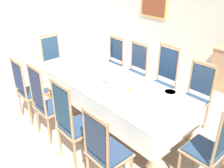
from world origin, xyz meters
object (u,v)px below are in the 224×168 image
(dining_table, at_px, (110,86))
(chair_south_a, at_px, (28,89))
(chair_south_c, at_px, (72,122))
(bowl_near_left, at_px, (170,92))
(spoon_secondary, at_px, (111,67))
(chair_north_d, at_px, (195,96))
(bowl_near_right, at_px, (114,69))
(chair_north_b, at_px, (134,70))
(chair_south_b, at_px, (47,102))
(chair_north_c, at_px, (162,80))
(bowl_far_left, at_px, (64,73))
(spoon_primary, at_px, (178,96))
(soup_tureen, at_px, (109,75))
(bowl_far_right, at_px, (54,67))
(chair_south_d, at_px, (105,150))
(candlestick_west, at_px, (93,66))
(chair_north_a, at_px, (112,62))
(candlestick_east, at_px, (129,83))
(chair_head_east, at_px, (211,146))
(chair_head_west, at_px, (55,62))

(dining_table, bearing_deg, chair_south_a, -136.95)
(dining_table, height_order, chair_south_c, chair_south_c)
(bowl_near_left, bearing_deg, spoon_secondary, -179.42)
(chair_north_d, height_order, bowl_near_right, chair_north_d)
(chair_north_b, distance_m, bowl_near_right, 0.62)
(chair_south_a, relative_size, chair_south_b, 0.92)
(dining_table, distance_m, chair_north_c, 0.99)
(chair_south_a, height_order, chair_north_c, chair_north_c)
(chair_south_b, xyz_separation_m, spoon_secondary, (-0.05, 1.31, 0.16))
(bowl_far_left, relative_size, spoon_primary, 0.94)
(chair_south_a, xyz_separation_m, soup_tureen, (0.97, 0.93, 0.30))
(chair_north_c, distance_m, bowl_near_right, 0.87)
(chair_south_b, bearing_deg, chair_south_a, 179.44)
(chair_south_a, height_order, bowl_far_left, chair_south_a)
(chair_south_b, distance_m, chair_south_c, 0.67)
(bowl_near_left, relative_size, bowl_far_right, 1.31)
(chair_south_b, distance_m, bowl_far_left, 0.69)
(dining_table, height_order, chair_south_d, chair_south_d)
(candlestick_west, bearing_deg, chair_north_a, 122.01)
(chair_north_b, distance_m, chair_south_d, 2.28)
(soup_tureen, xyz_separation_m, bowl_far_right, (-1.04, -0.39, -0.09))
(chair_south_b, bearing_deg, bowl_near_right, 87.17)
(chair_north_b, distance_m, bowl_far_left, 1.39)
(chair_south_b, distance_m, bowl_near_left, 1.81)
(candlestick_west, distance_m, candlestick_east, 0.83)
(chair_south_c, relative_size, candlestick_west, 3.71)
(chair_head_east, bearing_deg, chair_head_west, 90.00)
(chair_south_a, height_order, spoon_secondary, chair_south_a)
(bowl_far_right, bearing_deg, spoon_primary, 21.37)
(chair_south_b, height_order, chair_head_east, chair_south_b)
(chair_south_b, xyz_separation_m, soup_tureen, (0.33, 0.93, 0.27))
(chair_north_b, bearing_deg, chair_south_c, 109.92)
(chair_head_east, distance_m, bowl_far_right, 2.84)
(chair_north_a, height_order, chair_head_west, chair_head_west)
(chair_north_a, height_order, bowl_near_right, chair_north_a)
(chair_north_d, xyz_separation_m, candlestick_west, (-1.39, -0.93, 0.33))
(candlestick_east, relative_size, spoon_primary, 1.88)
(chair_north_c, relative_size, chair_head_west, 1.08)
(chair_north_b, xyz_separation_m, bowl_near_left, (1.22, -0.54, 0.22))
(chair_head_east, bearing_deg, candlestick_west, 90.00)
(chair_south_d, distance_m, soup_tureen, 1.39)
(chair_north_c, relative_size, candlestick_east, 3.70)
(candlestick_east, xyz_separation_m, spoon_secondary, (-0.82, 0.37, -0.13))
(chair_south_d, distance_m, bowl_near_left, 1.34)
(dining_table, bearing_deg, chair_north_b, 110.91)
(dining_table, distance_m, spoon_primary, 1.08)
(chair_south_d, xyz_separation_m, bowl_far_right, (-2.03, 0.54, 0.21))
(chair_north_b, height_order, chair_head_east, chair_head_east)
(soup_tureen, distance_m, candlestick_east, 0.44)
(chair_north_b, distance_m, spoon_secondary, 0.59)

